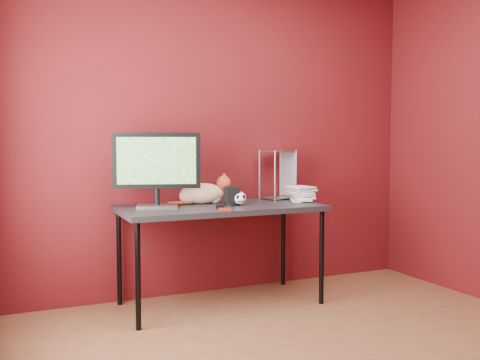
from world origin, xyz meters
name	(u,v)px	position (x,y,z in m)	size (l,w,h in m)	color
room	(347,99)	(0.00, 0.00, 1.45)	(3.52, 3.52, 2.61)	brown
desk	(221,212)	(-0.15, 1.37, 0.70)	(1.50, 0.70, 0.75)	black
monitor	(157,166)	(-0.62, 1.43, 1.05)	(0.61, 0.28, 0.54)	#A1A2A6
cat	(203,193)	(-0.23, 1.54, 0.83)	(0.50, 0.24, 0.24)	orange
skull_mug	(239,198)	(-0.02, 1.32, 0.80)	(0.11, 0.11, 0.10)	white
speaker	(232,197)	(-0.07, 1.34, 0.82)	(0.12, 0.12, 0.14)	black
book_stack	(292,118)	(0.48, 1.41, 1.42)	(0.25, 0.27, 1.33)	beige
wire_rack	(278,175)	(0.46, 1.61, 0.95)	(0.28, 0.25, 0.41)	#A1A2A6
pocket_knife	(225,209)	(-0.23, 1.08, 0.76)	(0.09, 0.02, 0.02)	#A0250C
black_gadget	(220,207)	(-0.22, 1.20, 0.76)	(0.06, 0.03, 0.03)	black
washer	(230,208)	(-0.15, 1.19, 0.75)	(0.04, 0.04, 0.00)	#A1A2A6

